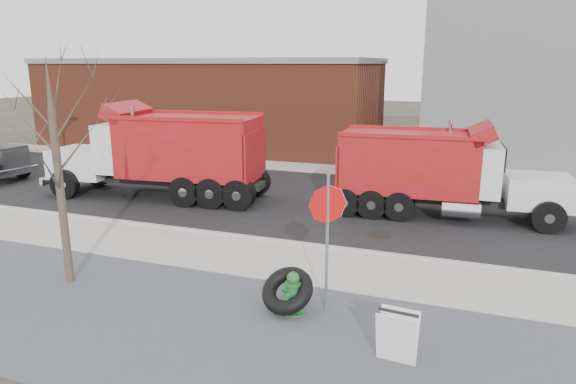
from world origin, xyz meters
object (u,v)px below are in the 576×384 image
at_px(dump_truck_red_a, 437,169).
at_px(dump_truck_red_b, 164,151).
at_px(fire_hydrant, 293,295).
at_px(stop_sign, 328,220).
at_px(sandwich_board, 397,337).
at_px(truck_tire, 287,291).

height_order(dump_truck_red_a, dump_truck_red_b, dump_truck_red_b).
relative_size(fire_hydrant, stop_sign, 0.32).
bearing_deg(fire_hydrant, sandwich_board, -3.51).
relative_size(fire_hydrant, dump_truck_red_b, 0.11).
xyz_separation_m(fire_hydrant, dump_truck_red_b, (-7.63, 7.16, 1.37)).
bearing_deg(stop_sign, truck_tire, -168.64).
relative_size(truck_tire, dump_truck_red_a, 0.16).
distance_m(sandwich_board, dump_truck_red_a, 9.26).
relative_size(fire_hydrant, sandwich_board, 0.99).
bearing_deg(dump_truck_red_b, sandwich_board, 134.12).
distance_m(fire_hydrant, dump_truck_red_b, 10.56).
height_order(stop_sign, sandwich_board, stop_sign).
height_order(truck_tire, sandwich_board, sandwich_board).
height_order(stop_sign, dump_truck_red_b, dump_truck_red_b).
distance_m(fire_hydrant, sandwich_board, 2.48).
bearing_deg(dump_truck_red_a, sandwich_board, -93.06).
bearing_deg(stop_sign, fire_hydrant, -161.71).
bearing_deg(dump_truck_red_a, truck_tire, -109.37).
bearing_deg(sandwich_board, stop_sign, 144.56).
distance_m(sandwich_board, dump_truck_red_b, 12.92).
distance_m(truck_tire, stop_sign, 1.69).
distance_m(truck_tire, dump_truck_red_a, 8.48).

